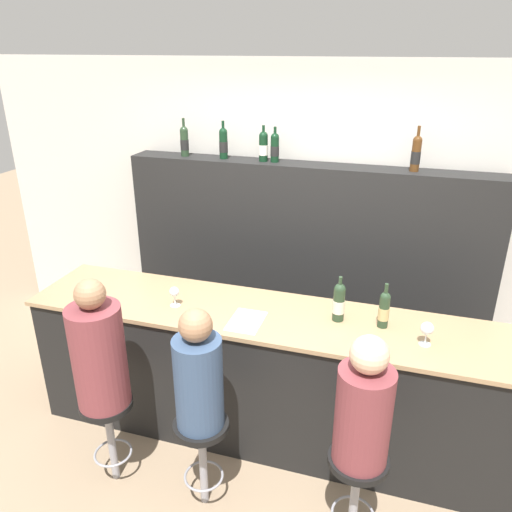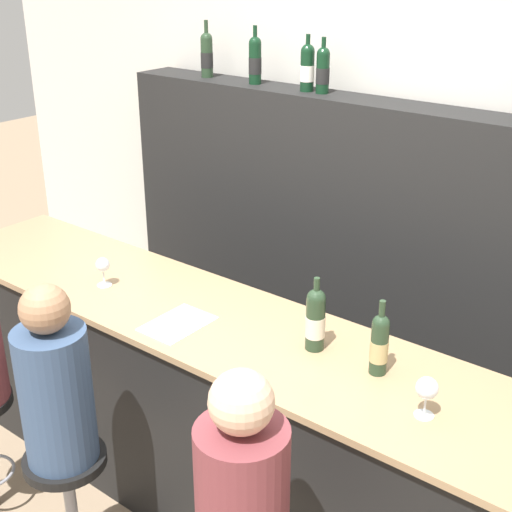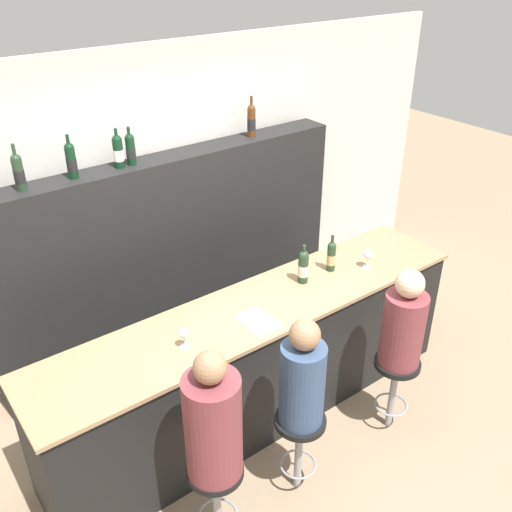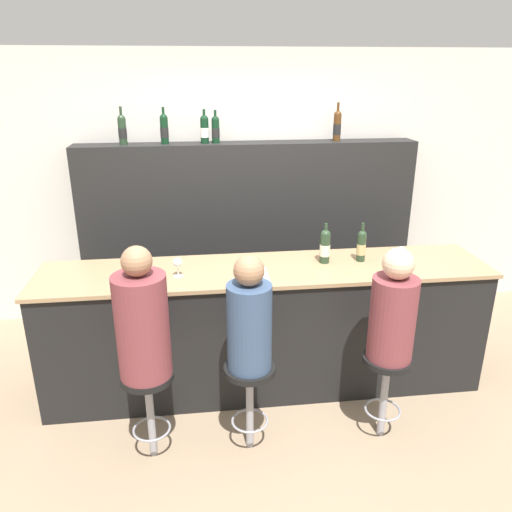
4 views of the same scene
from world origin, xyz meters
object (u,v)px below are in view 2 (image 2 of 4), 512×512
object	(u,v)px
wine_bottle_backbar_1	(255,60)
wine_bottle_backbar_3	(323,70)
wine_bottle_backbar_2	(307,67)
guest_seated_right	(242,491)
wine_glass_0	(103,266)
wine_bottle_counter_0	(315,319)
wine_bottle_counter_1	(379,343)
bar_stool_middle	(68,484)
wine_glass_1	(427,389)
guest_seated_middle	(55,385)
wine_bottle_backbar_0	(207,54)

from	to	relation	value
wine_bottle_backbar_1	wine_bottle_backbar_3	size ratio (longest dim) A/B	1.10
wine_bottle_backbar_2	guest_seated_right	bearing A→B (deg)	-60.01
guest_seated_right	wine_glass_0	bearing A→B (deg)	155.15
wine_bottle_counter_0	wine_bottle_counter_1	distance (m)	0.29
wine_bottle_counter_1	wine_bottle_backbar_2	size ratio (longest dim) A/B	1.02
wine_bottle_backbar_2	bar_stool_middle	bearing A→B (deg)	-84.43
wine_bottle_counter_0	wine_bottle_backbar_2	xyz separation A→B (m)	(-0.86, 1.15, 0.75)
wine_glass_1	guest_seated_right	xyz separation A→B (m)	(-0.30, -0.63, -0.16)
wine_bottle_backbar_2	wine_glass_1	xyz separation A→B (m)	(1.41, -1.29, -0.78)
wine_bottle_counter_0	wine_glass_1	xyz separation A→B (m)	(0.55, -0.14, -0.02)
wine_bottle_backbar_1	wine_glass_0	size ratio (longest dim) A/B	2.26
wine_bottle_backbar_3	wine_glass_1	distance (m)	2.00
wine_glass_0	wine_glass_1	distance (m)	1.66
wine_bottle_counter_0	wine_bottle_backbar_2	distance (m)	1.62
wine_bottle_backbar_3	bar_stool_middle	distance (m)	2.39
wine_glass_1	wine_bottle_counter_1	bearing A→B (deg)	151.85
wine_bottle_counter_1	guest_seated_middle	size ratio (longest dim) A/B	0.40
wine_bottle_counter_1	wine_bottle_backbar_3	distance (m)	1.73
wine_glass_1	bar_stool_middle	xyz separation A→B (m)	(-1.22, -0.63, -0.64)
guest_seated_right	wine_bottle_backbar_3	bearing A→B (deg)	117.70
wine_bottle_backbar_3	guest_seated_middle	distance (m)	2.14
wine_glass_1	wine_bottle_backbar_3	bearing A→B (deg)	135.29
wine_bottle_backbar_2	bar_stool_middle	distance (m)	2.40
wine_glass_0	bar_stool_middle	bearing A→B (deg)	-55.00
wine_bottle_counter_0	bar_stool_middle	bearing A→B (deg)	-130.85
wine_bottle_counter_0	wine_bottle_backbar_1	bearing A→B (deg)	136.51
wine_bottle_counter_1	wine_glass_0	world-z (taller)	wine_bottle_counter_1
wine_bottle_counter_1	guest_seated_middle	distance (m)	1.24
wine_glass_0	guest_seated_right	size ratio (longest dim) A/B	0.19
wine_bottle_backbar_0	wine_bottle_backbar_1	distance (m)	0.37
wine_bottle_backbar_0	wine_bottle_backbar_3	bearing A→B (deg)	0.00
guest_seated_right	wine_bottle_counter_0	bearing A→B (deg)	108.25
wine_bottle_counter_1	bar_stool_middle	distance (m)	1.39
wine_bottle_backbar_3	bar_stool_middle	xyz separation A→B (m)	(0.09, -1.93, -1.41)
wine_bottle_backbar_0	wine_bottle_counter_1	bearing A→B (deg)	-31.65
guest_seated_middle	wine_bottle_backbar_0	bearing A→B (deg)	115.38
guest_seated_middle	bar_stool_middle	bearing A→B (deg)	-90.00
wine_bottle_backbar_1	guest_seated_middle	distance (m)	2.21
wine_bottle_counter_1	wine_glass_0	bearing A→B (deg)	-174.27
wine_bottle_counter_1	wine_bottle_backbar_2	world-z (taller)	wine_bottle_backbar_2
wine_bottle_backbar_2	wine_bottle_counter_1	bearing A→B (deg)	-45.22
wine_bottle_backbar_1	guest_seated_right	size ratio (longest dim) A/B	0.42
wine_bottle_backbar_2	wine_bottle_backbar_1	bearing A→B (deg)	-180.00
wine_glass_0	guest_seated_right	world-z (taller)	guest_seated_right
wine_bottle_backbar_2	guest_seated_right	distance (m)	2.41
wine_bottle_backbar_2	wine_glass_1	distance (m)	2.06
wine_bottle_counter_1	guest_seated_middle	bearing A→B (deg)	-141.04
wine_bottle_counter_0	guest_seated_right	xyz separation A→B (m)	(0.25, -0.77, -0.18)
wine_bottle_counter_1	bar_stool_middle	world-z (taller)	wine_bottle_counter_1
wine_bottle_backbar_0	wine_bottle_backbar_1	bearing A→B (deg)	-0.00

